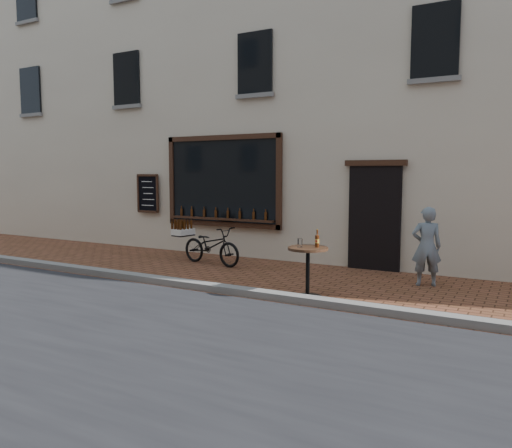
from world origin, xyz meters
The scene contains 6 objects.
ground centered at (0.00, 0.00, 0.00)m, with size 90.00×90.00×0.00m, color brown.
kerb centered at (0.00, 0.20, 0.06)m, with size 90.00×0.25×0.12m, color slate.
shop_building centered at (0.00, 6.50, 5.00)m, with size 28.00×6.20×10.00m.
cargo_bicycle centered at (-1.48, 2.27, 0.44)m, with size 2.00×0.83×0.92m.
bistro_table centered at (1.65, 0.54, 0.60)m, with size 0.66×0.66×1.13m.
pedestrian centered at (3.16, 2.43, 0.72)m, with size 0.53×0.35×1.45m, color slate.
Camera 1 is at (4.84, -6.89, 2.05)m, focal length 35.00 mm.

